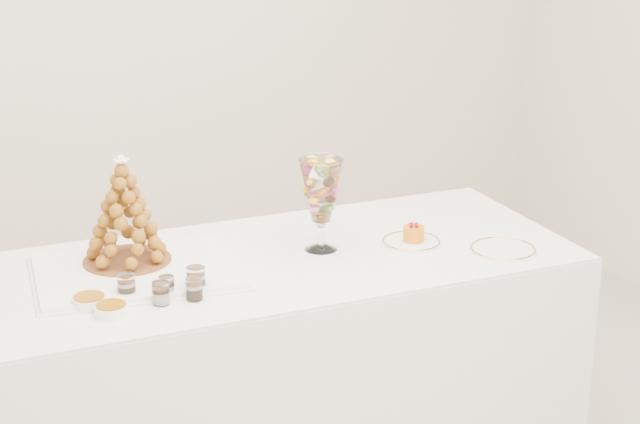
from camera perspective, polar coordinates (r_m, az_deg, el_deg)
buffet_table at (r=3.60m, az=-3.16°, el=-8.43°), size 2.11×0.94×0.78m
lace_tray at (r=3.37m, az=-9.71°, el=-3.15°), size 0.68×0.55×0.02m
macaron_vase at (r=3.46m, az=0.05°, el=1.11°), size 0.14×0.14×0.31m
cake_plate at (r=3.59m, az=4.89°, el=-1.62°), size 0.20×0.20×0.01m
spare_plate at (r=3.56m, az=9.73°, el=-2.00°), size 0.22×0.22×0.01m
verrine_a at (r=3.19m, az=-10.28°, el=-3.93°), size 0.07×0.07×0.07m
verrine_b at (r=3.19m, az=-8.18°, el=-3.95°), size 0.05×0.05×0.06m
verrine_c at (r=3.21m, az=-6.64°, el=-3.59°), size 0.06×0.06×0.08m
verrine_d at (r=3.13m, az=-8.48°, el=-4.30°), size 0.06×0.06×0.07m
verrine_e at (r=3.15m, az=-6.73°, el=-4.10°), size 0.06×0.06×0.07m
ramekin_back at (r=3.16m, az=-12.20°, el=-4.70°), size 0.10×0.10×0.03m
ramekin_front at (r=3.09m, az=-11.07°, el=-5.16°), size 0.10×0.10×0.03m
croquembouche at (r=3.37m, az=-10.40°, el=0.09°), size 0.28×0.28×0.35m
mousse_cake at (r=3.58m, az=5.02°, el=-1.15°), size 0.07×0.07×0.06m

